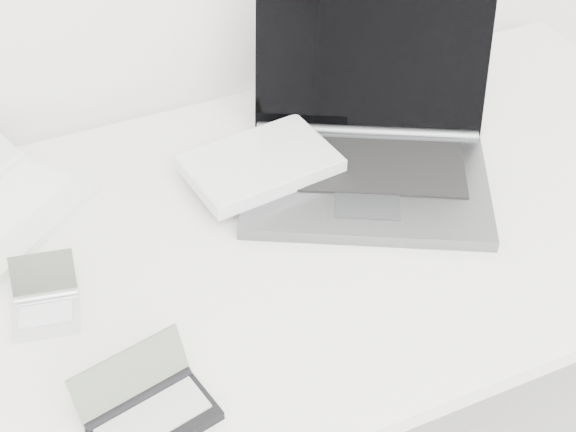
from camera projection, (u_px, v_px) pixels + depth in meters
name	position (u px, v px, depth m)	size (l,w,h in m)	color
desk	(295.00, 244.00, 1.34)	(1.60, 0.80, 0.73)	white
laptop_large	(345.00, 151.00, 1.39)	(0.58, 0.52, 0.27)	#5B5E60
pda_silver	(46.00, 305.00, 1.16)	(0.11, 0.13, 0.07)	silver
palmtop_charcoal	(148.00, 411.00, 1.02)	(0.18, 0.14, 0.08)	black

